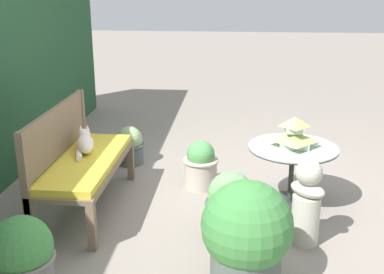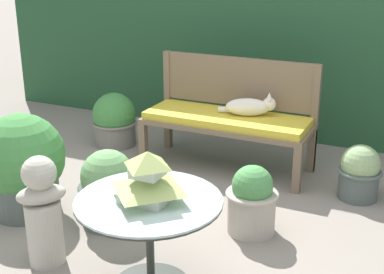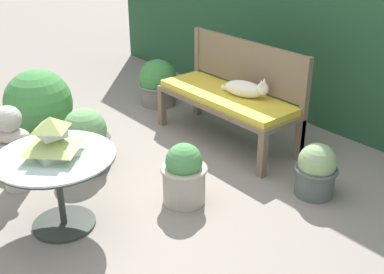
% 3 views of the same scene
% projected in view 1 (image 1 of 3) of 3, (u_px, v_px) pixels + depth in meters
% --- Properties ---
extents(ground, '(30.00, 30.00, 0.00)m').
position_uv_depth(ground, '(231.00, 203.00, 4.29)').
color(ground, gray).
extents(garden_bench, '(1.39, 0.52, 0.47)m').
position_uv_depth(garden_bench, '(87.00, 166.00, 4.07)').
color(garden_bench, brown).
rests_on(garden_bench, ground).
extents(bench_backrest, '(1.39, 0.06, 0.90)m').
position_uv_depth(bench_backrest, '(57.00, 138.00, 4.02)').
color(bench_backrest, brown).
rests_on(bench_backrest, ground).
extents(cat, '(0.47, 0.25, 0.19)m').
position_uv_depth(cat, '(85.00, 143.00, 4.20)').
color(cat, silver).
rests_on(cat, garden_bench).
extents(patio_table, '(0.77, 0.77, 0.53)m').
position_uv_depth(patio_table, '(292.00, 159.00, 4.16)').
color(patio_table, '#2D332D').
rests_on(patio_table, ground).
extents(pagoda_birdhouse, '(0.32, 0.32, 0.26)m').
position_uv_depth(pagoda_birdhouse, '(294.00, 134.00, 4.09)').
color(pagoda_birdhouse, '#B2BCA8').
rests_on(pagoda_birdhouse, patio_table).
extents(garden_bust, '(0.30, 0.31, 0.67)m').
position_uv_depth(garden_bust, '(307.00, 203.00, 3.54)').
color(garden_bust, '#B7B2A3').
rests_on(garden_bust, ground).
extents(potted_plant_patio_mid, '(0.32, 0.32, 0.41)m').
position_uv_depth(potted_plant_patio_mid, '(130.00, 146.00, 5.17)').
color(potted_plant_patio_mid, '#4C5651').
rests_on(potted_plant_patio_mid, ground).
extents(potted_plant_bench_right, '(0.59, 0.59, 0.71)m').
position_uv_depth(potted_plant_bench_right, '(247.00, 235.00, 3.06)').
color(potted_plant_bench_right, '#4C5651').
rests_on(potted_plant_bench_right, ground).
extents(potted_plant_bench_left, '(0.34, 0.34, 0.46)m').
position_uv_depth(potted_plant_bench_left, '(201.00, 165.00, 4.57)').
color(potted_plant_bench_left, '#ADA393').
rests_on(potted_plant_bench_left, ground).
extents(potted_plant_path_edge, '(0.42, 0.42, 0.50)m').
position_uv_depth(potted_plant_path_edge, '(22.00, 256.00, 3.04)').
color(potted_plant_path_edge, slate).
rests_on(potted_plant_path_edge, ground).
extents(potted_plant_table_near, '(0.40, 0.40, 0.52)m').
position_uv_depth(potted_plant_table_near, '(230.00, 205.00, 3.68)').
color(potted_plant_table_near, '#4C5651').
rests_on(potted_plant_table_near, ground).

